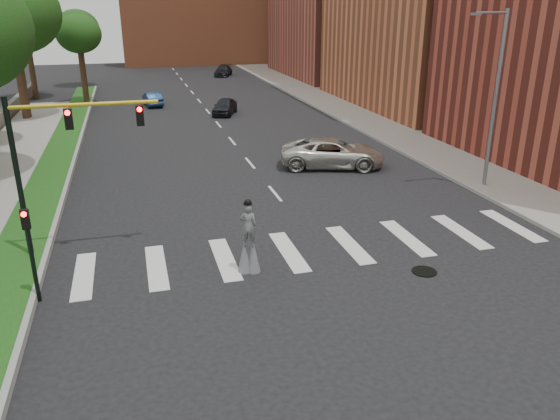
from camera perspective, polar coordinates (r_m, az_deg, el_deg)
The scene contains 19 objects.
ground_plane at distance 21.17m, azimuth 5.05°, elevation -5.06°, with size 160.00×160.00×0.00m, color black.
grass_median at distance 39.16m, azimuth -21.89°, elevation 5.84°, with size 2.00×60.00×0.25m, color #184914.
median_curb at distance 39.05m, azimuth -20.37°, elevation 6.02°, with size 0.20×60.00×0.28m, color gray.
sidewalk_right at distance 47.84m, azimuth 8.89°, elevation 9.50°, with size 5.00×90.00×0.18m, color gray.
manhole at distance 20.74m, azimuth 14.84°, elevation -6.23°, with size 0.90×0.90×0.04m, color black.
building_backdrop at distance 96.67m, azimuth -8.25°, elevation 20.39°, with size 26.00×14.00×18.00m, color #C2633D.
streetlight at distance 29.99m, azimuth 21.49°, elevation 11.10°, with size 2.05×0.20×9.00m.
traffic_signal at distance 21.62m, azimuth -22.89°, elevation 5.63°, with size 5.30×0.23×6.20m.
secondary_signal at distance 19.08m, azimuth -24.65°, elevation -3.55°, with size 0.25×0.21×3.23m.
stilt_performer at distance 19.69m, azimuth -3.29°, elevation -3.63°, with size 0.83×0.60×2.81m.
suv_crossing at distance 32.90m, azimuth 5.52°, elevation 5.96°, with size 2.84×6.16×1.71m, color beige.
car_near at distance 49.42m, azimuth -5.79°, elevation 10.72°, with size 1.67×4.14×1.41m, color black.
car_mid at distance 54.90m, azimuth -13.17°, elevation 11.24°, with size 1.39×3.99×1.31m, color navy.
car_far at distance 77.23m, azimuth -5.94°, elevation 14.27°, with size 1.90×4.67×1.35m, color black.
tree_4 at distance 51.08m, azimuth -26.26°, elevation 17.99°, with size 7.65×7.65×11.81m.
tree_5 at distance 62.17m, azimuth -25.15°, elevation 17.40°, with size 5.89×5.89×10.14m.
tree_6 at distance 56.86m, azimuth -20.30°, elevation 16.78°, with size 4.20×4.20×8.38m.
tree_7 at distance 70.23m, azimuth -20.44°, elevation 17.31°, with size 4.98×4.98×8.71m.
tree_8 at distance 50.60m, azimuth -26.46°, elevation 17.91°, with size 7.24×7.24×11.61m.
Camera 1 is at (-6.82, -17.82, 9.16)m, focal length 35.00 mm.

